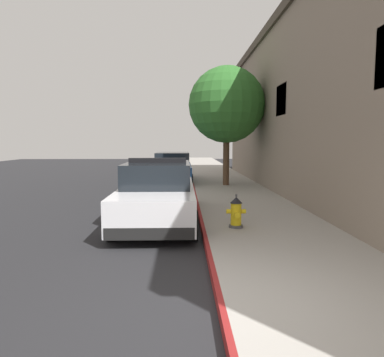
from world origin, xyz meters
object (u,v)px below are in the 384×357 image
Objects in this scene: fire_hydrant at (236,212)px; street_tree at (227,105)px; parked_car_silver_ahead at (173,169)px; police_cruiser at (158,194)px.

street_tree reaches higher than fire_hydrant.
street_tree is at bearing -39.31° from parked_car_silver_ahead.
street_tree is (0.74, 8.08, 3.20)m from fire_hydrant.
fire_hydrant is (1.72, -10.09, -0.23)m from parked_car_silver_ahead.
street_tree reaches higher than parked_car_silver_ahead.
fire_hydrant is 8.72m from street_tree.
police_cruiser is at bearing -90.91° from parked_car_silver_ahead.
police_cruiser is at bearing -110.91° from street_tree.
police_cruiser is 7.85m from street_tree.
fire_hydrant is 0.15× the size of street_tree.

